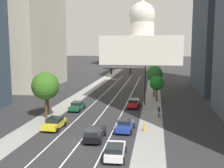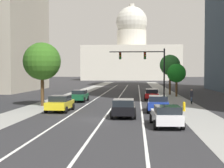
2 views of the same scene
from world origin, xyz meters
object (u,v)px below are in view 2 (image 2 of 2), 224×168
Objects in this scene: fire_hydrant at (184,106)px; car_red at (152,94)px; car_white at (166,115)px; cyclist at (192,97)px; traffic_signal_mast at (147,62)px; car_yellow at (60,103)px; street_tree_mid_left at (43,67)px; street_tree_mid_right at (170,65)px; car_green at (79,96)px; street_tree_near_left at (42,61)px; capitol_building at (132,56)px; car_blue at (158,103)px; street_tree_far_right at (177,73)px; car_black at (124,107)px.

car_red is at bearing 100.24° from fire_hydrant.
cyclist is at bearing -17.12° from car_white.
car_white is at bearing -88.67° from traffic_signal_mast.
traffic_signal_mast is at bearing 35.31° from cyclist.
car_yellow is at bearing 45.54° from car_white.
street_tree_mid_right is at bearing 47.98° from street_tree_mid_left.
car_green is 7.63m from street_tree_near_left.
fire_hydrant is at bearing -167.85° from car_red.
car_white is 18.40m from street_tree_near_left.
street_tree_mid_left reaches higher than car_green.
street_tree_near_left is (-7.66, -124.80, -6.34)m from capitol_building.
capitol_building is 7.76× the size of street_tree_mid_left.
street_tree_mid_left reaches higher than fire_hydrant.
car_blue reaches higher than fire_hydrant.
car_white is 22.58m from car_red.
street_tree_far_right is (16.16, 15.37, -1.33)m from street_tree_near_left.
capitol_building is at bearing 86.20° from street_tree_mid_left.
street_tree_far_right is at bearing -31.70° from car_red.
street_tree_far_right reaches higher than car_red.
car_white is at bearing -153.57° from car_green.
street_tree_mid_right is at bearing -8.45° from car_white.
car_green is at bearing 140.07° from fire_hydrant.
capitol_building is at bearing 86.49° from street_tree_near_left.
car_green is at bearing -131.34° from street_tree_mid_right.
car_red is (0.00, 13.84, -0.02)m from car_blue.
traffic_signal_mast is (8.55, 16.70, 4.25)m from car_yellow.
car_white is 5.54m from car_black.
traffic_signal_mast reaches higher than car_white.
car_red is at bearing -2.57° from car_white.
traffic_signal_mast reaches higher than car_yellow.
car_red is 2.63× the size of cyclist.
street_tree_near_left is at bearing 40.38° from car_white.
street_tree_far_right is at bearing 43.56° from street_tree_near_left.
car_white is 0.95× the size of car_black.
capitol_building reaches higher than car_black.
car_green is 15.07m from fire_hydrant.
capitol_building is at bearing 94.44° from street_tree_far_right.
car_red is 0.91× the size of street_tree_far_right.
car_black is at bearing -96.95° from traffic_signal_mast.
car_red is 0.58× the size of traffic_signal_mast.
cyclist is at bearing -26.22° from car_blue.
capitol_building is 115.92m from car_red.
capitol_building is 129.46m from fire_hydrant.
car_yellow is 0.65× the size of street_tree_mid_right.
car_white is at bearing -130.29° from car_yellow.
street_tree_mid_right is at bearing -5.22° from car_blue.
street_tree_mid_right is (3.97, 8.14, -0.23)m from traffic_signal_mast.
car_red is 15.98m from street_tree_near_left.
street_tree_near_left reaches higher than car_red.
car_blue is at bearing -87.98° from capitol_building.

